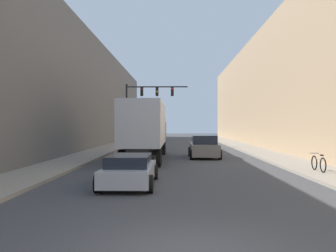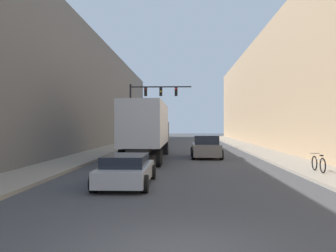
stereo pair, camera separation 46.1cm
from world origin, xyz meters
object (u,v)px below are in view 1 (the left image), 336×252
(traffic_signal_gantry, at_px, (143,102))
(suv_car, at_px, (204,147))
(semi_truck, at_px, (146,128))
(parked_bicycle, at_px, (319,163))
(sedan_car, at_px, (130,170))

(traffic_signal_gantry, bearing_deg, suv_car, -64.89)
(semi_truck, xyz_separation_m, parked_bicycle, (8.96, -7.77, -1.65))
(suv_car, relative_size, parked_bicycle, 2.44)
(sedan_car, height_order, suv_car, suv_car)
(semi_truck, xyz_separation_m, suv_car, (4.11, 1.32, -1.40))
(semi_truck, height_order, parked_bicycle, semi_truck)
(traffic_signal_gantry, relative_size, parked_bicycle, 3.66)
(suv_car, distance_m, traffic_signal_gantry, 13.59)
(suv_car, bearing_deg, semi_truck, -162.25)
(semi_truck, height_order, sedan_car, semi_truck)
(traffic_signal_gantry, bearing_deg, semi_truck, -83.88)
(suv_car, bearing_deg, traffic_signal_gantry, 115.11)
(semi_truck, distance_m, suv_car, 4.54)
(sedan_car, relative_size, parked_bicycle, 2.55)
(semi_truck, height_order, traffic_signal_gantry, traffic_signal_gantry)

